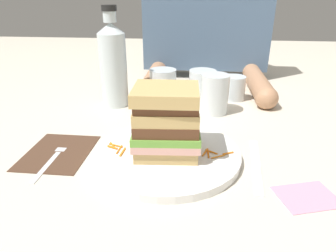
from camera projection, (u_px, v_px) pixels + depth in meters
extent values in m
plane|color=beige|center=(158.00, 155.00, 0.61)|extent=(3.00, 3.00, 0.00)
cylinder|color=white|center=(167.00, 154.00, 0.60)|extent=(0.29, 0.29, 0.02)
cube|color=tan|center=(167.00, 146.00, 0.59)|extent=(0.12, 0.11, 0.02)
cube|color=#E0A393|center=(166.00, 137.00, 0.58)|extent=(0.13, 0.12, 0.01)
cube|color=#6BA83D|center=(166.00, 131.00, 0.57)|extent=(0.13, 0.12, 0.01)
cube|color=#56331E|center=(166.00, 122.00, 0.57)|extent=(0.12, 0.11, 0.02)
cube|color=tan|center=(166.00, 112.00, 0.56)|extent=(0.12, 0.11, 0.02)
cube|color=#56331E|center=(166.00, 102.00, 0.55)|extent=(0.12, 0.11, 0.01)
cube|color=tan|center=(166.00, 94.00, 0.54)|extent=(0.12, 0.11, 0.02)
cylinder|color=orange|center=(123.00, 152.00, 0.59)|extent=(0.01, 0.03, 0.00)
cylinder|color=orange|center=(119.00, 149.00, 0.60)|extent=(0.01, 0.03, 0.00)
cylinder|color=orange|center=(115.00, 146.00, 0.61)|extent=(0.03, 0.01, 0.00)
cylinder|color=orange|center=(113.00, 145.00, 0.61)|extent=(0.02, 0.02, 0.00)
cylinder|color=orange|center=(112.00, 147.00, 0.60)|extent=(0.02, 0.01, 0.00)
cylinder|color=orange|center=(211.00, 152.00, 0.59)|extent=(0.02, 0.02, 0.00)
cylinder|color=orange|center=(205.00, 152.00, 0.59)|extent=(0.01, 0.03, 0.00)
cylinder|color=orange|center=(228.00, 153.00, 0.58)|extent=(0.02, 0.01, 0.00)
cylinder|color=orange|center=(218.00, 157.00, 0.57)|extent=(0.03, 0.02, 0.00)
cylinder|color=orange|center=(208.00, 153.00, 0.58)|extent=(0.00, 0.03, 0.00)
cube|color=#4C3323|center=(59.00, 152.00, 0.62)|extent=(0.13, 0.16, 0.00)
cube|color=silver|center=(46.00, 165.00, 0.57)|extent=(0.01, 0.11, 0.00)
cube|color=silver|center=(60.00, 149.00, 0.62)|extent=(0.02, 0.02, 0.00)
cylinder|color=silver|center=(69.00, 143.00, 0.65)|extent=(0.00, 0.04, 0.00)
cylinder|color=silver|center=(67.00, 143.00, 0.65)|extent=(0.00, 0.04, 0.00)
cylinder|color=silver|center=(64.00, 142.00, 0.65)|extent=(0.00, 0.04, 0.00)
cylinder|color=silver|center=(62.00, 142.00, 0.65)|extent=(0.00, 0.04, 0.00)
cube|color=silver|center=(258.00, 180.00, 0.53)|extent=(0.02, 0.10, 0.00)
cube|color=silver|center=(255.00, 152.00, 0.62)|extent=(0.03, 0.11, 0.00)
cylinder|color=white|center=(215.00, 94.00, 0.80)|extent=(0.07, 0.07, 0.10)
cylinder|color=orange|center=(214.00, 100.00, 0.80)|extent=(0.07, 0.07, 0.07)
cylinder|color=silver|center=(114.00, 71.00, 0.83)|extent=(0.07, 0.07, 0.20)
cone|color=silver|center=(110.00, 28.00, 0.79)|extent=(0.07, 0.07, 0.03)
cylinder|color=silver|center=(110.00, 17.00, 0.77)|extent=(0.03, 0.03, 0.03)
cylinder|color=black|center=(109.00, 8.00, 0.77)|extent=(0.04, 0.04, 0.01)
cylinder|color=silver|center=(163.00, 84.00, 0.91)|extent=(0.08, 0.08, 0.09)
cylinder|color=silver|center=(202.00, 85.00, 0.90)|extent=(0.08, 0.08, 0.09)
cylinder|color=silver|center=(234.00, 88.00, 0.90)|extent=(0.07, 0.07, 0.07)
cube|color=pink|center=(307.00, 196.00, 0.49)|extent=(0.11, 0.09, 0.00)
cylinder|color=tan|center=(153.00, 80.00, 0.99)|extent=(0.06, 0.28, 0.06)
cylinder|color=tan|center=(258.00, 83.00, 0.96)|extent=(0.06, 0.28, 0.06)
sphere|color=tan|center=(146.00, 94.00, 0.86)|extent=(0.06, 0.06, 0.06)
sphere|color=tan|center=(267.00, 98.00, 0.83)|extent=(0.06, 0.06, 0.06)
cube|color=slate|center=(206.00, 21.00, 1.08)|extent=(0.45, 0.11, 0.33)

